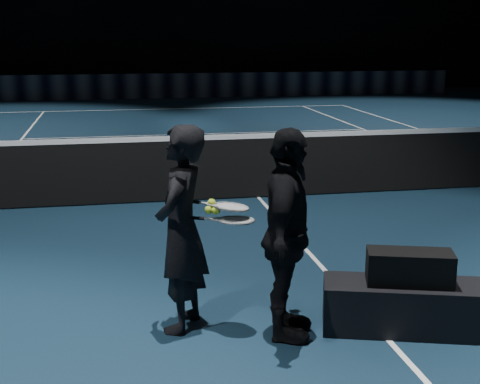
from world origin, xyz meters
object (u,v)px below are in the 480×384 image
object	(u,v)px
racket_bag	(410,268)
racket_lower	(236,220)
racket_upper	(231,207)
player_bench	(407,307)
player_a	(181,229)
player_b	(287,236)
tennis_balls	(212,208)

from	to	relation	value
racket_bag	racket_lower	world-z (taller)	racket_lower
racket_upper	racket_bag	bearing A→B (deg)	6.63
player_bench	racket_upper	xyz separation A→B (m)	(-1.40, 0.29, 0.83)
player_a	player_b	bearing A→B (deg)	92.21
player_b	racket_upper	distance (m)	0.49
player_b	racket_lower	xyz separation A→B (m)	(-0.37, 0.15, 0.10)
tennis_balls	player_a	bearing A→B (deg)	158.66
player_bench	racket_bag	bearing A→B (deg)	0.00
player_a	racket_lower	size ratio (longest dim) A/B	2.47
racket_upper	player_bench	bearing A→B (deg)	6.63
racket_lower	player_bench	bearing A→B (deg)	12.63
player_bench	tennis_balls	bearing A→B (deg)	-174.17
racket_bag	tennis_balls	distance (m)	1.65
tennis_balls	racket_bag	bearing A→B (deg)	-11.55
player_a	tennis_balls	distance (m)	0.32
racket_lower	racket_upper	distance (m)	0.12
racket_bag	racket_lower	distance (m)	1.45
racket_bag	player_bench	bearing A→B (deg)	0.00
racket_lower	player_a	bearing A→B (deg)	-180.00
player_a	racket_upper	size ratio (longest dim) A/B	2.47
player_bench	racket_upper	bearing A→B (deg)	-174.45
player_b	racket_upper	bearing A→B (deg)	82.59
racket_bag	racket_upper	size ratio (longest dim) A/B	0.99
player_a	tennis_balls	world-z (taller)	player_a
racket_upper	tennis_balls	xyz separation A→B (m)	(-0.15, 0.02, -0.01)
racket_lower	racket_upper	size ratio (longest dim) A/B	1.00
player_bench	tennis_balls	distance (m)	1.78
player_bench	racket_lower	xyz separation A→B (m)	(-1.37, 0.24, 0.74)
racket_bag	tennis_balls	size ratio (longest dim) A/B	5.64
racket_bag	player_a	distance (m)	1.86
racket_lower	racket_upper	world-z (taller)	racket_upper
player_a	racket_lower	distance (m)	0.46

